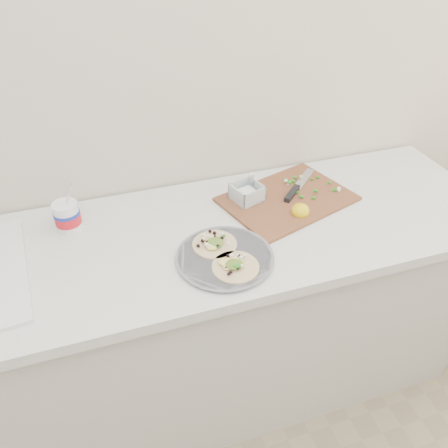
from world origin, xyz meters
name	(u,v)px	position (x,y,z in m)	size (l,w,h in m)	color
counter	(170,327)	(0.00, 1.43, 0.45)	(2.44, 0.66, 0.90)	beige
taco_plate	(225,255)	(0.17, 1.27, 0.92)	(0.31, 0.31, 0.04)	slate
tub	(67,213)	(-0.28, 1.58, 0.96)	(0.09, 0.09, 0.20)	white
cutboard	(284,196)	(0.49, 1.51, 0.92)	(0.53, 0.44, 0.07)	brown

